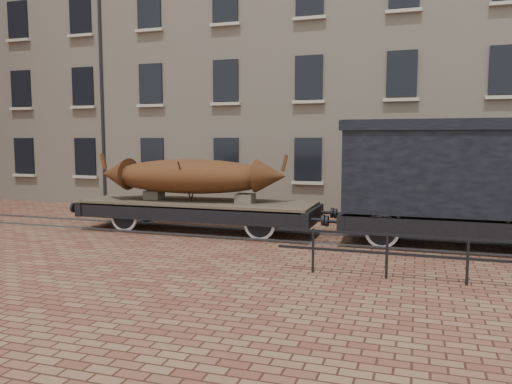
% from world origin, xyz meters
% --- Properties ---
extents(ground, '(90.00, 90.00, 0.00)m').
position_xyz_m(ground, '(0.00, 0.00, 0.00)').
color(ground, brown).
extents(warehouse_cream, '(40.00, 10.19, 14.00)m').
position_xyz_m(warehouse_cream, '(3.00, 9.99, 7.00)').
color(warehouse_cream, beige).
rests_on(warehouse_cream, ground).
extents(rail_track, '(30.00, 1.52, 0.06)m').
position_xyz_m(rail_track, '(0.00, 0.00, 0.03)').
color(rail_track, '#59595E').
rests_on(rail_track, ground).
extents(flatcar_wagon, '(8.51, 2.31, 1.28)m').
position_xyz_m(flatcar_wagon, '(-1.54, -0.00, 0.80)').
color(flatcar_wagon, brown).
rests_on(flatcar_wagon, ground).
extents(iron_boat, '(6.30, 2.32, 1.52)m').
position_xyz_m(iron_boat, '(-1.79, 0.00, 1.80)').
color(iron_boat, '#4A230D').
rests_on(iron_boat, flatcar_wagon).
extents(goods_van, '(6.80, 2.48, 3.52)m').
position_xyz_m(goods_van, '(6.14, 0.00, 2.20)').
color(goods_van, black).
rests_on(goods_van, ground).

